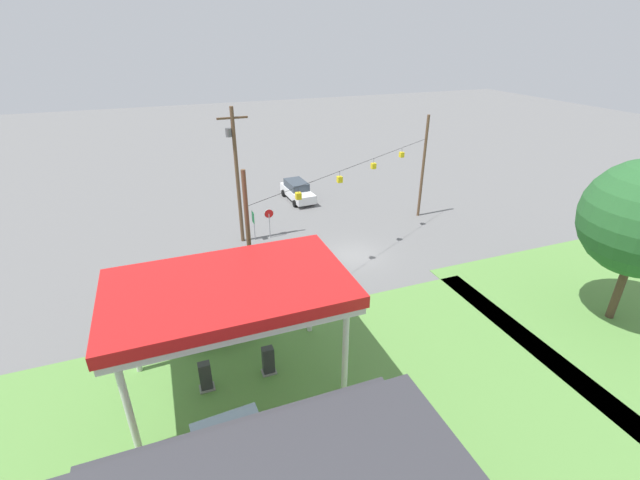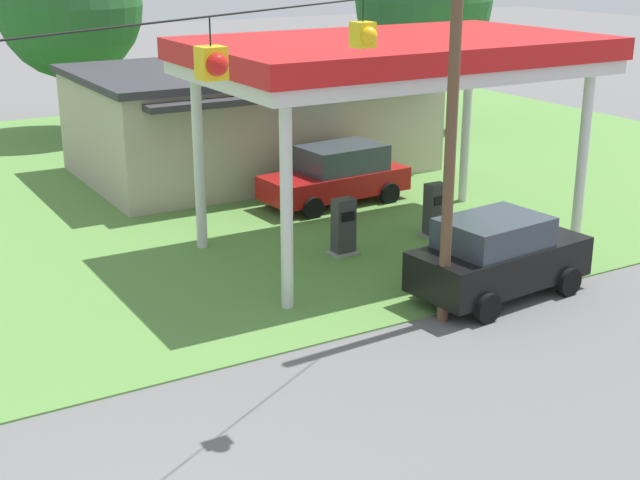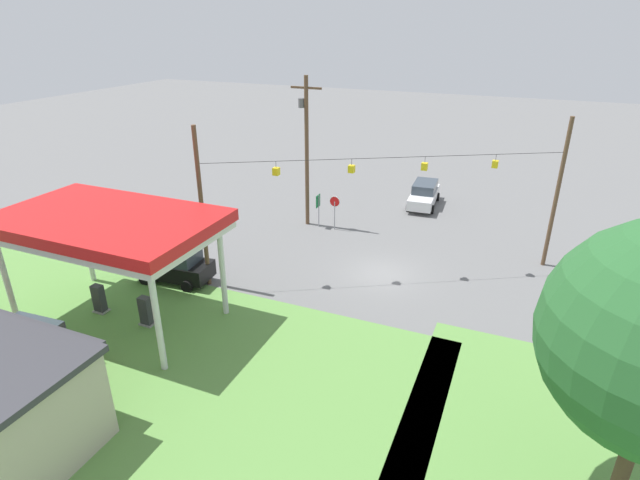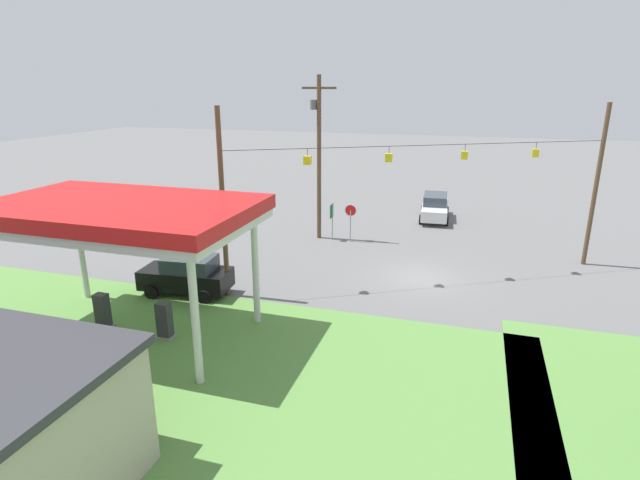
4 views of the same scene
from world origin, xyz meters
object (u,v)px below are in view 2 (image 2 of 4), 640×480
(gas_station_store, at_px, (251,118))
(fuel_pump_near, at_px, (344,229))
(tree_behind_station, at_px, (69,6))
(gas_station_canopy, at_px, (395,58))
(tree_far_back, at_px, (424,0))
(fuel_pump_far, at_px, (435,212))
(car_at_pumps_front, at_px, (498,256))
(car_at_pumps_rear, at_px, (337,175))

(gas_station_store, bearing_deg, fuel_pump_near, -102.16)
(fuel_pump_near, relative_size, tree_behind_station, 0.18)
(gas_station_canopy, distance_m, tree_far_back, 16.67)
(fuel_pump_near, bearing_deg, gas_station_store, 77.84)
(fuel_pump_near, xyz_separation_m, fuel_pump_far, (2.99, 0.00, 0.00))
(fuel_pump_far, height_order, car_at_pumps_front, car_at_pumps_front)
(gas_station_store, xyz_separation_m, car_at_pumps_front, (-0.51, -13.78, -0.91))
(car_at_pumps_rear, bearing_deg, gas_station_store, -90.13)
(fuel_pump_near, distance_m, tree_far_back, 18.28)
(fuel_pump_far, height_order, tree_far_back, tree_far_back)
(fuel_pump_near, height_order, fuel_pump_far, same)
(gas_station_canopy, xyz_separation_m, gas_station_store, (0.56, 9.53, -3.15))
(tree_behind_station, bearing_deg, fuel_pump_far, -76.61)
(gas_station_canopy, xyz_separation_m, fuel_pump_near, (-1.50, -0.00, -4.32))
(gas_station_store, bearing_deg, car_at_pumps_front, -92.12)
(tree_far_back, bearing_deg, car_at_pumps_rear, -137.99)
(car_at_pumps_front, bearing_deg, car_at_pumps_rear, 78.82)
(car_at_pumps_front, distance_m, car_at_pumps_rear, 8.54)
(car_at_pumps_front, bearing_deg, gas_station_canopy, 85.24)
(car_at_pumps_front, relative_size, tree_behind_station, 0.54)
(tree_behind_station, height_order, tree_far_back, tree_far_back)
(gas_station_store, height_order, fuel_pump_near, gas_station_store)
(gas_station_store, relative_size, tree_behind_station, 1.43)
(gas_station_store, height_order, car_at_pumps_front, gas_station_store)
(gas_station_canopy, bearing_deg, fuel_pump_near, -179.94)
(car_at_pumps_front, xyz_separation_m, car_at_pumps_rear, (0.85, 8.49, -0.05))
(fuel_pump_far, height_order, tree_behind_station, tree_behind_station)
(fuel_pump_near, bearing_deg, tree_behind_station, 94.61)
(car_at_pumps_rear, bearing_deg, car_at_pumps_front, 80.40)
(car_at_pumps_front, bearing_deg, gas_station_store, 82.44)
(fuel_pump_far, distance_m, tree_far_back, 16.46)
(gas_station_canopy, xyz_separation_m, tree_behind_station, (-3.03, 18.99, 0.31))
(fuel_pump_far, relative_size, tree_far_back, 0.18)
(car_at_pumps_rear, distance_m, tree_behind_station, 15.88)
(fuel_pump_far, bearing_deg, gas_station_store, 95.60)
(car_at_pumps_front, xyz_separation_m, tree_far_back, (10.48, 17.16, 4.50))
(fuel_pump_near, relative_size, car_at_pumps_rear, 0.32)
(tree_far_back, bearing_deg, fuel_pump_near, -132.95)
(fuel_pump_far, xyz_separation_m, car_at_pumps_rear, (-0.59, 4.25, 0.21))
(fuel_pump_far, bearing_deg, gas_station_canopy, 179.94)
(gas_station_store, xyz_separation_m, fuel_pump_far, (0.93, -9.54, -1.17))
(car_at_pumps_front, bearing_deg, tree_far_back, 53.16)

